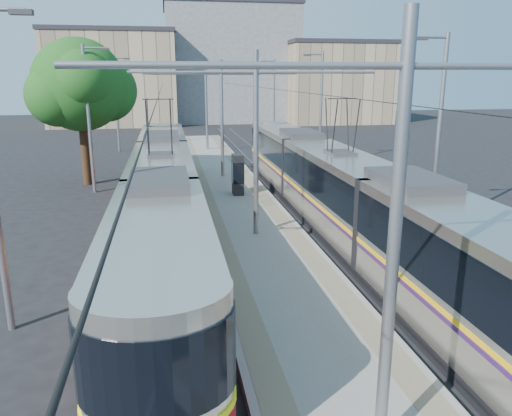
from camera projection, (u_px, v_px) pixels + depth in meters
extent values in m
plane|color=black|center=(312.00, 342.00, 12.31)|extent=(160.00, 160.00, 0.00)
cube|color=gray|center=(229.00, 188.00, 28.46)|extent=(4.00, 50.00, 0.30)
cube|color=gray|center=(203.00, 187.00, 28.17)|extent=(0.70, 50.00, 0.01)
cube|color=gray|center=(254.00, 185.00, 28.66)|extent=(0.70, 50.00, 0.01)
cube|color=gray|center=(152.00, 194.00, 27.77)|extent=(0.07, 70.00, 0.03)
cube|color=gray|center=(178.00, 193.00, 28.01)|extent=(0.07, 70.00, 0.03)
cube|color=gray|center=(278.00, 189.00, 28.97)|extent=(0.07, 70.00, 0.03)
cube|color=gray|center=(302.00, 188.00, 29.21)|extent=(0.07, 70.00, 0.03)
cube|color=black|center=(164.00, 231.00, 20.54)|extent=(2.30, 27.49, 0.40)
cube|color=beige|center=(163.00, 192.00, 20.11)|extent=(2.40, 25.89, 2.90)
cube|color=black|center=(162.00, 179.00, 19.98)|extent=(2.43, 25.89, 1.30)
cube|color=#FEF30D|center=(163.00, 201.00, 20.22)|extent=(2.43, 25.89, 0.12)
cube|color=#9F0910|center=(164.00, 213.00, 20.34)|extent=(2.42, 25.89, 1.10)
cube|color=#2D2D30|center=(161.00, 152.00, 19.70)|extent=(1.68, 3.00, 0.30)
cube|color=black|center=(337.00, 226.00, 21.12)|extent=(2.30, 30.24, 0.40)
cube|color=#AEAB9F|center=(338.00, 188.00, 20.69)|extent=(2.40, 28.64, 2.90)
cube|color=black|center=(339.00, 177.00, 20.56)|extent=(2.43, 28.64, 1.30)
cube|color=#FFB50D|center=(338.00, 198.00, 20.79)|extent=(2.43, 28.64, 0.12)
cube|color=#33154B|center=(338.00, 201.00, 20.83)|extent=(2.43, 28.64, 0.10)
cube|color=#2D2D30|center=(340.00, 150.00, 20.28)|extent=(1.68, 3.00, 0.30)
cylinder|color=gray|center=(393.00, 252.00, 7.53)|extent=(0.20, 0.20, 7.00)
cylinder|color=gray|center=(407.00, 66.00, 6.84)|extent=(9.20, 0.10, 0.10)
cylinder|color=gray|center=(256.00, 146.00, 18.95)|extent=(0.20, 0.20, 7.00)
cylinder|color=gray|center=(256.00, 72.00, 18.26)|extent=(9.20, 0.10, 0.10)
cylinder|color=gray|center=(222.00, 119.00, 30.38)|extent=(0.20, 0.20, 7.00)
cylinder|color=gray|center=(221.00, 74.00, 29.68)|extent=(9.20, 0.10, 0.10)
cylinder|color=gray|center=(206.00, 107.00, 41.80)|extent=(0.20, 0.20, 7.00)
cylinder|color=gray|center=(206.00, 74.00, 41.11)|extent=(9.20, 0.10, 0.10)
cylinder|color=black|center=(160.00, 92.00, 26.47)|extent=(0.02, 70.00, 0.02)
cylinder|color=black|center=(292.00, 91.00, 27.67)|extent=(0.02, 70.00, 0.02)
cube|color=#2D2D30|center=(21.00, 12.00, 11.16)|extent=(0.50, 0.22, 0.12)
cylinder|color=gray|center=(89.00, 121.00, 27.16)|extent=(0.18, 0.18, 8.00)
cube|color=#2D2D30|center=(104.00, 49.00, 26.39)|extent=(0.50, 0.22, 0.12)
cylinder|color=gray|center=(116.00, 105.00, 42.39)|extent=(0.18, 0.18, 8.00)
cube|color=#2D2D30|center=(127.00, 59.00, 41.62)|extent=(0.50, 0.22, 0.12)
cylinder|color=gray|center=(438.00, 136.00, 20.16)|extent=(0.18, 0.18, 8.00)
cube|color=#2D2D30|center=(421.00, 38.00, 19.01)|extent=(0.50, 0.22, 0.12)
cylinder|color=gray|center=(321.00, 110.00, 35.39)|extent=(0.18, 0.18, 8.00)
cube|color=#2D2D30|center=(307.00, 55.00, 34.24)|extent=(0.50, 0.22, 0.12)
cylinder|color=gray|center=(274.00, 100.00, 50.62)|extent=(0.18, 0.18, 8.00)
cube|color=#2D2D30|center=(264.00, 61.00, 49.47)|extent=(0.50, 0.22, 0.12)
cube|color=black|center=(238.00, 174.00, 26.20)|extent=(0.57, 0.93, 2.11)
cube|color=black|center=(238.00, 172.00, 26.16)|extent=(0.61, 0.97, 1.10)
cylinder|color=#382314|center=(85.00, 155.00, 29.80)|extent=(0.49, 0.49, 3.54)
sphere|color=#134416|center=(79.00, 85.00, 28.74)|extent=(5.31, 5.31, 5.31)
sphere|color=#134416|center=(105.00, 90.00, 29.90)|extent=(3.76, 3.76, 3.76)
cube|color=tan|center=(114.00, 80.00, 66.26)|extent=(16.00, 12.00, 11.63)
cube|color=#262328|center=(111.00, 32.00, 64.70)|extent=(16.32, 12.24, 0.50)
cube|color=gray|center=(230.00, 66.00, 72.24)|extent=(18.00, 14.00, 15.58)
cube|color=#262328|center=(229.00, 6.00, 70.18)|extent=(18.36, 14.28, 0.50)
cube|color=tan|center=(335.00, 84.00, 69.53)|extent=(14.00, 10.00, 10.44)
cube|color=#262328|center=(337.00, 43.00, 68.13)|extent=(14.28, 10.20, 0.50)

